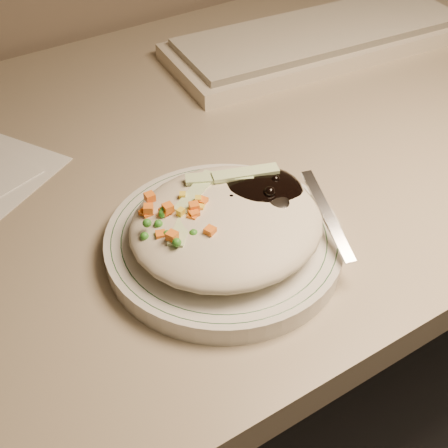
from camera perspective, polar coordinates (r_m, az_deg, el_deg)
desk at (r=0.92m, az=-0.47°, el=-2.57°), size 1.40×0.70×0.74m
plate at (r=0.62m, az=0.00°, el=-1.77°), size 0.24×0.24×0.02m
plate_rim at (r=0.62m, az=0.00°, el=-1.10°), size 0.23×0.23×0.00m
meal at (r=0.60m, az=0.38°, el=0.50°), size 0.21×0.19×0.05m
keyboard at (r=1.01m, az=8.83°, el=16.41°), size 0.49×0.21×0.03m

